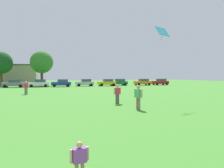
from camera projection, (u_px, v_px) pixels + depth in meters
The scene contains 17 objects.
ground_plane at pixel (39, 92), 30.26m from camera, with size 160.00×160.00×0.00m, color #42842D.
child_kite_flyer at pixel (80, 158), 4.60m from camera, with size 0.45×0.22×0.96m.
adult_bystander at pixel (138, 95), 14.64m from camera, with size 0.42×0.84×1.78m.
bystander_near_trees at pixel (26, 86), 26.65m from camera, with size 0.74×0.57×1.76m.
bystander_midfield at pixel (117, 92), 17.61m from camera, with size 0.72×0.55×1.70m.
kite at pixel (162, 32), 17.06m from camera, with size 1.47×1.02×1.16m.
parked_car_gray_0 at pixel (14, 83), 42.29m from camera, with size 4.30×2.02×1.68m.
parked_car_white_1 at pixel (39, 83), 43.94m from camera, with size 4.30×2.02×1.68m.
parked_car_blue_2 at pixel (61, 83), 45.11m from camera, with size 4.30×2.02×1.68m.
parked_car_silver_3 at pixel (85, 83), 48.02m from camera, with size 4.30×2.02×1.68m.
parked_car_yellow_4 at pixel (107, 82), 48.69m from camera, with size 4.30×2.02×1.68m.
parked_car_green_5 at pixel (119, 82), 50.71m from camera, with size 4.30×2.02×1.68m.
parked_car_orange_6 at pixel (143, 82), 52.03m from camera, with size 4.30×2.02×1.68m.
parked_car_red_7 at pixel (161, 82), 53.65m from camera, with size 4.30×2.02×1.68m.
tree_center at pixel (1, 63), 47.58m from camera, with size 5.27×5.27×8.21m.
tree_far_right at pixel (42, 62), 49.47m from camera, with size 5.53×5.53×8.61m.
house_left at pixel (17, 75), 56.85m from camera, with size 11.32×8.61×5.63m.
Camera 1 is at (1.70, -2.11, 2.46)m, focal length 32.12 mm.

